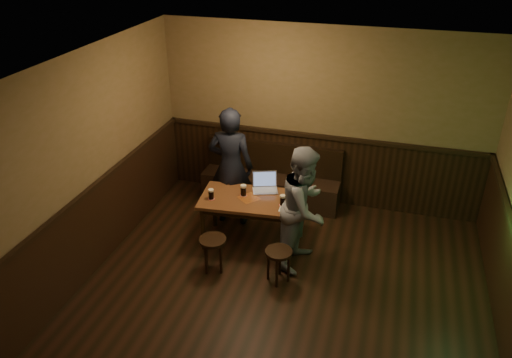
{
  "coord_description": "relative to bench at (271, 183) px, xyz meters",
  "views": [
    {
      "loc": [
        1.05,
        -4.09,
        4.16
      ],
      "look_at": [
        -0.58,
        1.44,
        1.08
      ],
      "focal_mm": 35.0,
      "sensor_mm": 36.0,
      "label": 1
    }
  ],
  "objects": [
    {
      "name": "bench",
      "position": [
        0.0,
        0.0,
        0.0
      ],
      "size": [
        2.2,
        0.5,
        0.95
      ],
      "color": "black",
      "rests_on": "ground"
    },
    {
      "name": "pint_mid",
      "position": [
        -0.09,
        -1.16,
        0.48
      ],
      "size": [
        0.11,
        0.11,
        0.17
      ],
      "color": "#AE1915",
      "rests_on": "pub_table"
    },
    {
      "name": "laptop",
      "position": [
        0.15,
        -0.9,
        0.46
      ],
      "size": [
        0.42,
        0.38,
        0.24
      ],
      "rotation": [
        0.0,
        0.0,
        0.35
      ],
      "color": "silver",
      "rests_on": "pub_table"
    },
    {
      "name": "person_suit",
      "position": [
        -0.41,
        -0.75,
        0.59
      ],
      "size": [
        0.69,
        0.48,
        1.81
      ],
      "primitive_type": "imported",
      "rotation": [
        0.0,
        0.0,
        3.22
      ],
      "color": "black",
      "rests_on": "ground"
    },
    {
      "name": "person_grey",
      "position": [
        0.82,
        -1.44,
        0.52
      ],
      "size": [
        0.79,
        0.92,
        1.67
      ],
      "primitive_type": "imported",
      "rotation": [
        0.0,
        0.0,
        1.36
      ],
      "color": "gray",
      "rests_on": "ground"
    },
    {
      "name": "stool_left",
      "position": [
        -0.26,
        -1.95,
        0.07
      ],
      "size": [
        0.47,
        0.47,
        0.48
      ],
      "rotation": [
        0.0,
        0.0,
        -0.43
      ],
      "color": "black",
      "rests_on": "ground"
    },
    {
      "name": "menu",
      "position": [
        0.58,
        -1.35,
        0.4
      ],
      "size": [
        0.23,
        0.16,
        0.0
      ],
      "primitive_type": "cube",
      "rotation": [
        0.0,
        0.0,
        0.07
      ],
      "color": "silver",
      "rests_on": "pub_table"
    },
    {
      "name": "room",
      "position": [
        0.72,
        -2.53,
        0.89
      ],
      "size": [
        5.04,
        6.04,
        2.84
      ],
      "color": "black",
      "rests_on": "ground"
    },
    {
      "name": "pint_left",
      "position": [
        -0.49,
        -1.37,
        0.47
      ],
      "size": [
        0.1,
        0.1,
        0.15
      ],
      "color": "#AE1915",
      "rests_on": "pub_table"
    },
    {
      "name": "pub_table",
      "position": [
        -0.0,
        -1.21,
        0.3
      ],
      "size": [
        1.39,
        0.88,
        0.71
      ],
      "rotation": [
        0.0,
        0.0,
        0.1
      ],
      "color": "brown",
      "rests_on": "ground"
    },
    {
      "name": "stool_right",
      "position": [
        0.61,
        -1.94,
        0.06
      ],
      "size": [
        0.37,
        0.37,
        0.46
      ],
      "rotation": [
        0.0,
        0.0,
        0.09
      ],
      "color": "black",
      "rests_on": "ground"
    },
    {
      "name": "pint_right",
      "position": [
        0.49,
        -1.26,
        0.47
      ],
      "size": [
        0.1,
        0.1,
        0.15
      ],
      "color": "#AE1915",
      "rests_on": "pub_table"
    }
  ]
}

